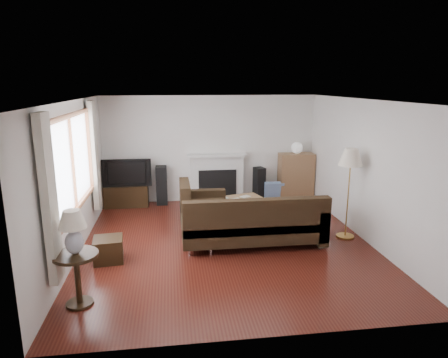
{
  "coord_description": "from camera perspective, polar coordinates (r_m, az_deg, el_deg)",
  "views": [
    {
      "loc": [
        -0.93,
        -6.57,
        2.77
      ],
      "look_at": [
        0.0,
        0.3,
        1.1
      ],
      "focal_mm": 32.0,
      "sensor_mm": 36.0,
      "label": 1
    }
  ],
  "objects": [
    {
      "name": "room",
      "position": [
        6.81,
        0.34,
        0.64
      ],
      "size": [
        5.1,
        5.6,
        2.54
      ],
      "color": "#491810",
      "rests_on": "ground"
    },
    {
      "name": "window",
      "position": [
        6.67,
        -20.76,
        2.1
      ],
      "size": [
        0.12,
        2.74,
        1.54
      ],
      "primitive_type": "cube",
      "color": "brown",
      "rests_on": "room"
    },
    {
      "name": "curtain_near",
      "position": [
        5.25,
        -23.68,
        -2.76
      ],
      "size": [
        0.1,
        0.35,
        2.1
      ],
      "primitive_type": "cube",
      "color": "beige",
      "rests_on": "room"
    },
    {
      "name": "curtain_far",
      "position": [
        8.15,
        -18.01,
        3.19
      ],
      "size": [
        0.1,
        0.35,
        2.1
      ],
      "primitive_type": "cube",
      "color": "beige",
      "rests_on": "room"
    },
    {
      "name": "fireplace",
      "position": [
        9.53,
        -0.99,
        0.23
      ],
      "size": [
        1.4,
        0.26,
        1.15
      ],
      "primitive_type": "cube",
      "color": "white",
      "rests_on": "room"
    },
    {
      "name": "tv_stand",
      "position": [
        9.47,
        -13.76,
        -2.3
      ],
      "size": [
        0.99,
        0.44,
        0.49
      ],
      "primitive_type": "cube",
      "color": "black",
      "rests_on": "ground"
    },
    {
      "name": "television",
      "position": [
        9.34,
        -13.65,
        1.02
      ],
      "size": [
        1.09,
        0.14,
        0.63
      ],
      "primitive_type": "imported",
      "color": "black",
      "rests_on": "tv_stand"
    },
    {
      "name": "speaker_left",
      "position": [
        9.42,
        -8.9,
        -0.88
      ],
      "size": [
        0.25,
        0.3,
        0.9
      ],
      "primitive_type": "cube",
      "rotation": [
        0.0,
        0.0,
        -0.01
      ],
      "color": "black",
      "rests_on": "ground"
    },
    {
      "name": "speaker_right",
      "position": [
        9.65,
        5.04,
        -0.7
      ],
      "size": [
        0.28,
        0.32,
        0.81
      ],
      "primitive_type": "cube",
      "rotation": [
        0.0,
        0.0,
        0.25
      ],
      "color": "black",
      "rests_on": "ground"
    },
    {
      "name": "bookshelf",
      "position": [
        9.83,
        10.22,
        0.36
      ],
      "size": [
        0.82,
        0.39,
        1.13
      ],
      "primitive_type": "cube",
      "color": "olive",
      "rests_on": "ground"
    },
    {
      "name": "globe_lamp",
      "position": [
        9.69,
        10.39,
        4.39
      ],
      "size": [
        0.27,
        0.27,
        0.27
      ],
      "primitive_type": "sphere",
      "color": "white",
      "rests_on": "bookshelf"
    },
    {
      "name": "sectional_sofa",
      "position": [
        7.03,
        4.12,
        -5.93
      ],
      "size": [
        2.67,
        1.95,
        0.86
      ],
      "primitive_type": "cube",
      "color": "black",
      "rests_on": "ground"
    },
    {
      "name": "coffee_table",
      "position": [
        8.28,
        1.57,
        -4.34
      ],
      "size": [
        1.29,
        0.92,
        0.46
      ],
      "primitive_type": "cube",
      "rotation": [
        0.0,
        0.0,
        0.27
      ],
      "color": "olive",
      "rests_on": "ground"
    },
    {
      "name": "footstool",
      "position": [
        6.71,
        -16.19,
        -9.65
      ],
      "size": [
        0.49,
        0.49,
        0.38
      ],
      "primitive_type": "cube",
      "rotation": [
        0.0,
        0.0,
        0.1
      ],
      "color": "black",
      "rests_on": "ground"
    },
    {
      "name": "floor_lamp",
      "position": [
        7.53,
        17.32,
        -2.04
      ],
      "size": [
        0.44,
        0.44,
        1.65
      ],
      "primitive_type": "cube",
      "rotation": [
        0.0,
        0.0,
        0.04
      ],
      "color": "gold",
      "rests_on": "ground"
    },
    {
      "name": "side_table",
      "position": [
        5.53,
        -20.17,
        -13.3
      ],
      "size": [
        0.56,
        0.56,
        0.7
      ],
      "primitive_type": "cube",
      "color": "black",
      "rests_on": "ground"
    },
    {
      "name": "table_lamp",
      "position": [
        5.29,
        -20.72,
        -7.17
      ],
      "size": [
        0.35,
        0.35,
        0.56
      ],
      "primitive_type": "cube",
      "color": "silver",
      "rests_on": "side_table"
    }
  ]
}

